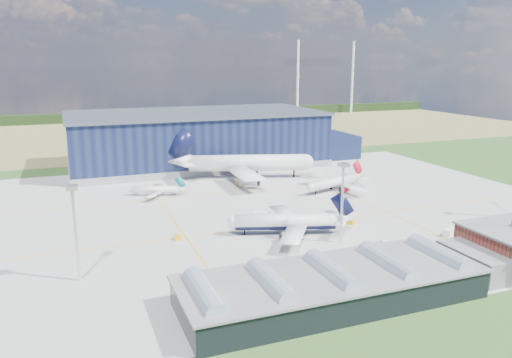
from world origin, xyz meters
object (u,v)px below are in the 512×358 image
light_mast_center (343,190)px  airliner_regional (154,186)px  gse_tug_a (349,221)px  gse_van_a (261,215)px  gse_tug_b (178,238)px  gse_van_c (450,233)px  airstair (379,251)px  car_a (466,248)px  hangar (201,140)px  light_mast_west (74,218)px  airliner_navy (285,214)px  airliner_widebody (248,154)px  car_b (486,237)px  gse_tug_c (241,184)px  airliner_red (334,178)px

light_mast_center → airliner_regional: size_ratio=1.01×
gse_tug_a → gse_van_a: (-24.09, 14.77, 0.37)m
gse_tug_b → gse_van_c: (75.19, -25.99, 0.56)m
airstair → car_a: airstair is taller
gse_tug_b → gse_van_c: gse_van_c is taller
hangar → airstair: hangar is taller
hangar → gse_tug_a: hangar is taller
light_mast_west → airliner_navy: (58.20, 12.12, -9.15)m
airliner_widebody → car_a: (25.76, -102.19, -9.99)m
light_mast_center → car_b: bearing=-16.9°
airliner_widebody → car_b: airliner_widebody is taller
gse_tug_c → car_b: bearing=-72.3°
airliner_navy → gse_tug_b: size_ratio=13.73×
car_b → airliner_red: bearing=23.8°
light_mast_center → airliner_red: (27.37, 52.00, -10.13)m
gse_van_c → car_b: (8.45, -5.50, -0.60)m
gse_van_a → gse_tug_c: size_ratio=1.47×
gse_tug_a → gse_tug_c: 60.95m
gse_tug_c → gse_tug_a: bearing=-85.5°
light_mast_west → car_a: (98.93, -17.19, -14.79)m
airliner_regional → gse_tug_c: (36.05, 2.85, -2.95)m
gse_van_a → hangar: bearing=24.1°
gse_tug_b → car_b: (83.65, -31.49, -0.03)m
airliner_widebody → gse_tug_c: (-7.44, -12.15, -9.87)m
gse_tug_b → gse_van_c: size_ratio=0.58×
airliner_navy → light_mast_center: bearing=152.6°
light_mast_west → airliner_widebody: 112.26m
light_mast_center → airstair: bearing=-73.1°
airliner_navy → gse_van_a: 17.39m
light_mast_west → airstair: 76.26m
gse_van_c → hangar: bearing=-3.3°
light_mast_west → gse_van_c: light_mast_west is taller
airliner_regional → car_b: (81.37, -82.44, -3.13)m
gse_tug_c → airliner_red: bearing=-43.7°
gse_tug_c → airliner_navy: bearing=-107.4°
airstair → hangar: bearing=71.2°
hangar → gse_van_c: hangar is taller
light_mast_west → airliner_red: (97.37, 52.00, -10.13)m
airliner_navy → gse_tug_a: airliner_navy is taller
light_mast_west → gse_tug_b: bearing=34.8°
hangar → airliner_red: 80.84m
gse_van_c → car_a: bearing=140.3°
hangar → car_a: (36.12, -141.99, -10.97)m
airliner_red → gse_van_a: 46.63m
airstair → car_b: size_ratio=1.41×
light_mast_west → gse_tug_a: 83.77m
gse_tug_a → gse_tug_c: gse_tug_c is taller
light_mast_west → hangar: bearing=63.3°
airliner_widebody → airstair: bearing=-72.0°
light_mast_center → airliner_navy: bearing=134.3°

